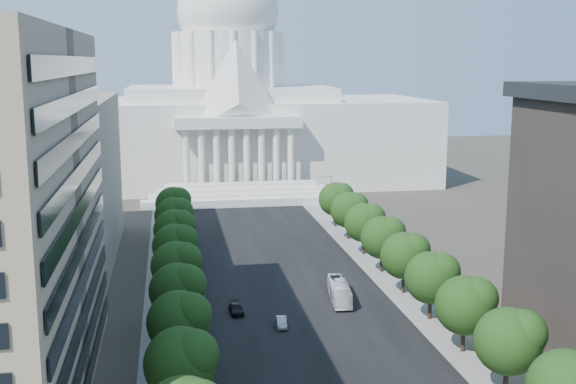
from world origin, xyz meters
TOP-DOWN VIEW (x-y plane):
  - road_asphalt at (0.00, 90.00)m, footprint 30.00×260.00m
  - sidewalk_left at (-19.00, 90.00)m, footprint 8.00×260.00m
  - sidewalk_right at (19.00, 90.00)m, footprint 8.00×260.00m
  - capitol at (0.00, 184.89)m, footprint 120.00×56.00m
  - office_block_left_far at (-48.00, 100.00)m, footprint 38.00×52.00m
  - tree_l_c at (-17.66, 35.81)m, footprint 7.79×7.60m
  - tree_l_d at (-17.66, 47.81)m, footprint 7.79×7.60m
  - tree_l_e at (-17.66, 59.81)m, footprint 7.79×7.60m
  - tree_l_f at (-17.66, 71.81)m, footprint 7.79×7.60m
  - tree_l_g at (-17.66, 83.81)m, footprint 7.79×7.60m
  - tree_l_h at (-17.66, 95.81)m, footprint 7.79×7.60m
  - tree_l_i at (-17.66, 107.81)m, footprint 7.79×7.60m
  - tree_l_j at (-17.66, 119.81)m, footprint 7.79×7.60m
  - tree_r_c at (18.34, 35.81)m, footprint 7.79×7.60m
  - tree_r_d at (18.34, 47.81)m, footprint 7.79×7.60m
  - tree_r_e at (18.34, 59.81)m, footprint 7.79×7.60m
  - tree_r_f at (18.34, 71.81)m, footprint 7.79×7.60m
  - tree_r_g at (18.34, 83.81)m, footprint 7.79×7.60m
  - tree_r_h at (18.34, 95.81)m, footprint 7.79×7.60m
  - tree_r_i at (18.34, 107.81)m, footprint 7.79×7.60m
  - tree_r_j at (18.34, 119.81)m, footprint 7.79×7.60m
  - streetlight_b at (19.90, 35.00)m, footprint 2.61×0.44m
  - streetlight_c at (19.90, 60.00)m, footprint 2.61×0.44m
  - streetlight_d at (19.90, 85.00)m, footprint 2.61×0.44m
  - streetlight_e at (19.90, 110.00)m, footprint 2.61×0.44m
  - streetlight_f at (19.90, 135.00)m, footprint 2.61×0.44m
  - car_silver at (-3.64, 60.35)m, footprint 1.68×4.04m
  - car_dark_b at (-9.39, 66.84)m, footprint 2.16×4.74m
  - city_bus at (6.95, 69.75)m, footprint 3.80×11.31m

SIDE VIEW (x-z plane):
  - road_asphalt at x=0.00m, z-range -0.01..0.01m
  - sidewalk_left at x=-19.00m, z-range -0.01..0.01m
  - sidewalk_right at x=19.00m, z-range -0.01..0.01m
  - car_silver at x=-3.64m, z-range 0.00..1.30m
  - car_dark_b at x=-9.39m, z-range 0.00..1.35m
  - city_bus at x=6.95m, z-range 0.00..3.09m
  - streetlight_b at x=19.90m, z-range 1.32..10.32m
  - streetlight_c at x=19.90m, z-range 1.32..10.32m
  - streetlight_d at x=19.90m, z-range 1.32..10.32m
  - streetlight_e at x=19.90m, z-range 1.32..10.32m
  - streetlight_f at x=19.90m, z-range 1.32..10.32m
  - tree_l_c at x=-17.66m, z-range 1.47..11.44m
  - tree_l_d at x=-17.66m, z-range 1.47..11.44m
  - tree_l_e at x=-17.66m, z-range 1.47..11.44m
  - tree_l_f at x=-17.66m, z-range 1.47..11.44m
  - tree_l_g at x=-17.66m, z-range 1.47..11.44m
  - tree_l_h at x=-17.66m, z-range 1.47..11.44m
  - tree_l_i at x=-17.66m, z-range 1.47..11.44m
  - tree_l_j at x=-17.66m, z-range 1.47..11.44m
  - tree_r_c at x=18.34m, z-range 1.47..11.44m
  - tree_r_d at x=18.34m, z-range 1.47..11.44m
  - tree_r_e at x=18.34m, z-range 1.47..11.44m
  - tree_r_f at x=18.34m, z-range 1.47..11.44m
  - tree_r_g at x=18.34m, z-range 1.47..11.44m
  - tree_r_h at x=18.34m, z-range 1.47..11.44m
  - tree_r_i at x=18.34m, z-range 1.47..11.44m
  - tree_r_j at x=18.34m, z-range 1.47..11.44m
  - office_block_left_far at x=-48.00m, z-range 0.00..30.00m
  - capitol at x=0.00m, z-range -16.49..56.51m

